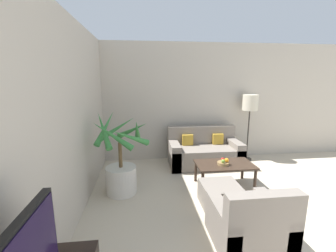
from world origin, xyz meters
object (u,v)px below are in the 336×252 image
potted_palm (121,166)px  floor_lamp (250,105)px  sofa_loveseat (204,152)px  apple_red (223,159)px  orange_fruit (227,160)px  armchair (249,224)px  apple_green (223,161)px  fruit_bowl (223,163)px  ottoman (220,195)px  coffee_table (225,167)px

potted_palm → floor_lamp: bearing=24.5°
sofa_loveseat → floor_lamp: 1.52m
apple_red → orange_fruit: orange_fruit is taller
apple_red → armchair: size_ratio=0.08×
sofa_loveseat → apple_green: bearing=-89.3°
sofa_loveseat → floor_lamp: size_ratio=1.01×
floor_lamp → orange_fruit: bearing=-127.8°
fruit_bowl → apple_green: 0.08m
floor_lamp → armchair: 3.16m
apple_green → orange_fruit: size_ratio=0.91×
ottoman → apple_red: bearing=68.0°
apple_green → ottoman: size_ratio=0.12×
potted_palm → coffee_table: size_ratio=1.38×
apple_green → armchair: (-0.18, -1.37, -0.24)m
sofa_loveseat → apple_green: size_ratio=23.04×
orange_fruit → ottoman: size_ratio=0.13×
sofa_loveseat → floor_lamp: bearing=10.8°
fruit_bowl → potted_palm: bearing=180.0°
armchair → ottoman: (-0.05, 0.83, -0.09)m
potted_palm → ottoman: bearing=-21.3°
armchair → apple_red: bearing=81.9°
apple_green → ottoman: (-0.23, -0.54, -0.33)m
sofa_loveseat → ottoman: bearing=-97.3°
potted_palm → orange_fruit: bearing=-0.5°
coffee_table → apple_red: apple_red is taller
armchair → ottoman: armchair is taller
coffee_table → apple_red: (-0.04, 0.00, 0.13)m
potted_palm → floor_lamp: 3.21m
coffee_table → apple_red: 0.14m
floor_lamp → fruit_bowl: size_ratio=7.54×
apple_green → ottoman: 0.67m
sofa_loveseat → apple_red: bearing=-87.8°
apple_green → floor_lamp: bearing=50.8°
apple_green → potted_palm: bearing=178.5°
apple_red → sofa_loveseat: bearing=92.2°
potted_palm → apple_red: (1.76, 0.04, 0.02)m
ottoman → armchair: bearing=-86.7°
sofa_loveseat → orange_fruit: sofa_loveseat is taller
fruit_bowl → armchair: size_ratio=0.26×
coffee_table → ottoman: (-0.29, -0.62, -0.19)m
potted_palm → floor_lamp: (2.82, 1.29, 0.82)m
fruit_bowl → ottoman: size_ratio=0.36×
coffee_table → fruit_bowl: size_ratio=4.93×
armchair → potted_palm: bearing=137.7°
fruit_bowl → apple_red: bearing=84.5°
sofa_loveseat → floor_lamp: floor_lamp is taller
orange_fruit → armchair: (-0.26, -1.40, -0.25)m
apple_red → orange_fruit: bearing=-50.0°
fruit_bowl → apple_green: apple_green is taller
potted_palm → apple_green: bearing=-1.5°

